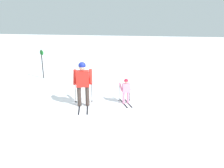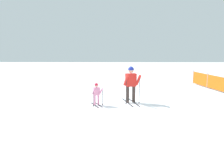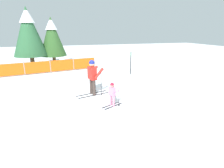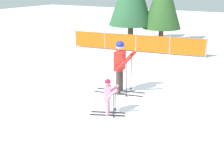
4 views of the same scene
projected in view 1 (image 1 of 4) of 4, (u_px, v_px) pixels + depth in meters
ground_plane at (85, 103)px, 8.65m from camera, size 60.00×60.00×0.00m
skier_adult at (83, 80)px, 8.14m from camera, size 1.66×0.83×1.72m
skier_child at (126, 89)px, 8.51m from camera, size 0.96×0.62×1.02m
trail_marker at (42, 61)px, 11.85m from camera, size 0.14×0.26×1.59m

